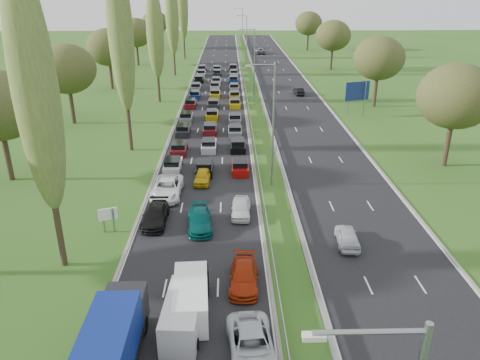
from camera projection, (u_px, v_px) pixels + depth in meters
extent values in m
plane|color=#2C591B|center=(253.00, 100.00, 80.72)|extent=(260.00, 260.00, 0.00)
cube|color=black|center=(215.00, 97.00, 82.89)|extent=(10.50, 215.00, 0.04)
cube|color=black|center=(290.00, 96.00, 83.17)|extent=(10.50, 215.00, 0.04)
cube|color=gray|center=(246.00, 94.00, 82.79)|extent=(0.06, 215.00, 0.32)
cube|color=gray|center=(259.00, 94.00, 82.84)|extent=(0.06, 215.00, 0.32)
cylinder|color=gray|center=(273.00, 127.00, 44.30)|extent=(0.18, 0.18, 12.00)
cylinder|color=gray|center=(254.00, 67.00, 76.55)|extent=(0.18, 0.18, 12.00)
cylinder|color=gray|center=(247.00, 42.00, 108.81)|extent=(0.18, 0.18, 12.00)
cylinder|color=gray|center=(242.00, 29.00, 141.06)|extent=(0.18, 0.18, 12.00)
cylinder|color=#2D2116|center=(57.00, 220.00, 31.99)|extent=(0.44, 0.44, 7.20)
ellipsoid|color=#4D672C|center=(36.00, 92.00, 28.58)|extent=(2.80, 2.80, 16.00)
cylinder|color=#2D2116|center=(129.00, 118.00, 54.89)|extent=(0.44, 0.44, 7.92)
ellipsoid|color=#4D672C|center=(120.00, 32.00, 51.14)|extent=(2.80, 2.80, 17.60)
cylinder|color=#2D2116|center=(158.00, 83.00, 78.21)|extent=(0.44, 0.44, 6.48)
ellipsoid|color=#4D672C|center=(155.00, 33.00, 75.14)|extent=(2.80, 2.80, 14.40)
cylinder|color=#2D2116|center=(174.00, 58.00, 101.11)|extent=(0.44, 0.44, 7.20)
ellipsoid|color=#4D672C|center=(172.00, 15.00, 97.70)|extent=(2.80, 2.80, 16.00)
cylinder|color=#2D2116|center=(184.00, 43.00, 124.01)|extent=(0.44, 0.44, 7.92)
ellipsoid|color=#4D672C|center=(183.00, 4.00, 120.25)|extent=(2.80, 2.80, 17.60)
cylinder|color=#2D2116|center=(8.00, 157.00, 46.97)|extent=(0.56, 0.56, 4.84)
cylinder|color=#2D2116|center=(72.00, 107.00, 66.33)|extent=(0.56, 0.56, 4.84)
ellipsoid|color=#38471E|center=(67.00, 69.00, 64.28)|extent=(8.00, 8.00, 6.80)
cylinder|color=#2D2116|center=(111.00, 76.00, 88.44)|extent=(0.56, 0.56, 4.84)
ellipsoid|color=#38471E|center=(108.00, 47.00, 86.39)|extent=(8.00, 8.00, 6.80)
cylinder|color=#2D2116|center=(138.00, 55.00, 114.24)|extent=(0.56, 0.56, 4.84)
ellipsoid|color=#38471E|center=(136.00, 33.00, 112.20)|extent=(8.00, 8.00, 6.80)
cylinder|color=#2D2116|center=(156.00, 40.00, 143.73)|extent=(0.56, 0.56, 4.84)
ellipsoid|color=#38471E|center=(155.00, 22.00, 141.69)|extent=(8.00, 8.00, 6.80)
cylinder|color=#2D2116|center=(447.00, 144.00, 50.71)|extent=(0.56, 0.56, 4.84)
ellipsoid|color=#38471E|center=(456.00, 96.00, 48.66)|extent=(8.00, 8.00, 6.80)
cylinder|color=#2D2116|center=(375.00, 92.00, 75.59)|extent=(0.56, 0.56, 4.84)
ellipsoid|color=#38471E|center=(379.00, 58.00, 73.54)|extent=(8.00, 8.00, 6.80)
cylinder|color=#2D2116|center=(331.00, 59.00, 107.84)|extent=(0.56, 0.56, 4.84)
ellipsoid|color=#38471E|center=(333.00, 35.00, 105.80)|extent=(8.00, 8.00, 6.80)
cylinder|color=#2D2116|center=(308.00, 42.00, 140.10)|extent=(0.56, 0.56, 4.84)
ellipsoid|color=#38471E|center=(309.00, 23.00, 138.05)|extent=(8.00, 8.00, 6.80)
cube|color=silver|center=(173.00, 166.00, 50.11)|extent=(1.75, 4.00, 0.80)
cube|color=#590F14|center=(179.00, 149.00, 55.23)|extent=(1.75, 4.00, 0.80)
cube|color=black|center=(183.00, 131.00, 62.06)|extent=(1.75, 4.00, 0.80)
cube|color=slate|center=(186.00, 118.00, 68.04)|extent=(1.75, 4.00, 0.80)
cube|color=#590F14|center=(191.00, 104.00, 75.80)|extent=(1.75, 4.00, 0.80)
cube|color=navy|center=(195.00, 96.00, 81.73)|extent=(1.75, 4.00, 0.80)
cube|color=slate|center=(196.00, 88.00, 88.01)|extent=(1.75, 4.00, 0.80)
cube|color=black|center=(199.00, 80.00, 95.04)|extent=(1.75, 4.00, 0.80)
cube|color=#B2B7BC|center=(201.00, 74.00, 101.31)|extent=(1.75, 4.00, 0.80)
cube|color=black|center=(202.00, 69.00, 107.06)|extent=(1.75, 4.00, 0.80)
cube|color=black|center=(205.00, 169.00, 49.52)|extent=(1.75, 4.00, 0.80)
cube|color=#B2B7BC|center=(209.00, 146.00, 56.27)|extent=(1.75, 4.00, 0.80)
cube|color=#590F14|center=(210.00, 130.00, 62.59)|extent=(1.75, 4.00, 0.80)
cube|color=#BF990C|center=(212.00, 116.00, 69.44)|extent=(1.75, 4.00, 0.80)
cube|color=black|center=(213.00, 105.00, 75.58)|extent=(1.75, 4.00, 0.80)
cube|color=#BF990C|center=(215.00, 95.00, 82.54)|extent=(1.75, 4.00, 0.80)
cube|color=#B2B7BC|center=(215.00, 87.00, 88.77)|extent=(1.75, 4.00, 0.80)
cube|color=silver|center=(216.00, 82.00, 93.45)|extent=(1.75, 4.00, 0.80)
cube|color=black|center=(217.00, 74.00, 101.65)|extent=(1.75, 4.00, 0.80)
cube|color=navy|center=(217.00, 70.00, 106.36)|extent=(1.75, 4.00, 0.80)
cube|color=#A50C0A|center=(240.00, 168.00, 49.77)|extent=(1.75, 4.00, 0.80)
cube|color=black|center=(238.00, 146.00, 56.33)|extent=(1.75, 4.00, 0.80)
cube|color=slate|center=(235.00, 132.00, 61.81)|extent=(1.75, 4.00, 0.80)
cube|color=slate|center=(235.00, 120.00, 67.37)|extent=(1.75, 4.00, 0.80)
cube|color=#BF990C|center=(235.00, 104.00, 76.04)|extent=(1.75, 4.00, 0.80)
cube|color=#BF990C|center=(235.00, 96.00, 81.40)|extent=(1.75, 4.00, 0.80)
cube|color=slate|center=(234.00, 88.00, 87.63)|extent=(1.75, 4.00, 0.80)
cube|color=navy|center=(233.00, 80.00, 94.68)|extent=(1.75, 4.00, 0.80)
cube|color=#B2B7BC|center=(234.00, 74.00, 101.56)|extent=(1.75, 4.00, 0.80)
cube|color=black|center=(233.00, 68.00, 108.27)|extent=(1.75, 4.00, 0.80)
imported|color=white|center=(167.00, 188.00, 43.88)|extent=(2.75, 5.80, 1.60)
imported|color=black|center=(155.00, 215.00, 38.92)|extent=(2.04, 4.85, 1.40)
imported|color=#054B4A|center=(200.00, 220.00, 38.14)|extent=(2.31, 4.89, 1.38)
imported|color=gold|center=(203.00, 176.00, 46.92)|extent=(1.77, 3.95, 1.32)
imported|color=silver|center=(252.00, 346.00, 24.85)|extent=(2.82, 5.40, 1.45)
imported|color=#A2260A|center=(244.00, 276.00, 30.87)|extent=(2.11, 4.68, 1.33)
imported|color=silver|center=(241.00, 208.00, 40.25)|extent=(1.83, 4.10, 1.37)
imported|color=silver|center=(347.00, 236.00, 35.71)|extent=(1.90, 4.06, 1.34)
imported|color=black|center=(299.00, 91.00, 84.22)|extent=(1.62, 4.04, 1.30)
imported|color=slate|center=(260.00, 51.00, 133.81)|extent=(2.75, 5.80, 1.60)
cube|color=black|center=(115.00, 360.00, 23.93)|extent=(2.20, 8.24, 0.50)
cube|color=navy|center=(107.00, 350.00, 22.36)|extent=(2.29, 6.23, 2.28)
cube|color=black|center=(126.00, 308.00, 26.47)|extent=(2.23, 2.01, 2.20)
cylinder|color=black|center=(127.00, 325.00, 26.70)|extent=(1.92, 1.00, 1.00)
cube|color=silver|center=(183.00, 315.00, 26.69)|extent=(1.99, 4.97, 1.99)
cube|color=black|center=(186.00, 293.00, 28.75)|extent=(1.94, 0.80, 1.59)
cylinder|color=black|center=(172.00, 307.00, 28.42)|extent=(0.25, 0.68, 0.68)
cylinder|color=black|center=(196.00, 344.00, 25.52)|extent=(0.25, 0.68, 0.68)
cube|color=white|center=(191.00, 299.00, 28.04)|extent=(2.01, 5.03, 2.01)
cube|color=black|center=(193.00, 279.00, 30.12)|extent=(1.96, 0.81, 1.61)
cylinder|color=black|center=(180.00, 292.00, 29.78)|extent=(0.25, 0.68, 0.68)
cylinder|color=black|center=(204.00, 326.00, 26.85)|extent=(0.25, 0.68, 0.68)
cylinder|color=gray|center=(104.00, 220.00, 37.38)|extent=(0.16, 0.16, 2.10)
cylinder|color=gray|center=(114.00, 220.00, 37.39)|extent=(0.16, 0.16, 2.10)
cube|color=white|center=(108.00, 214.00, 37.17)|extent=(1.45, 0.59, 1.00)
cylinder|color=gray|center=(349.00, 99.00, 69.83)|extent=(0.16, 0.16, 5.20)
cylinder|color=gray|center=(365.00, 99.00, 69.88)|extent=(0.16, 0.16, 5.20)
cube|color=navy|center=(357.00, 91.00, 69.39)|extent=(3.84, 1.30, 2.80)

